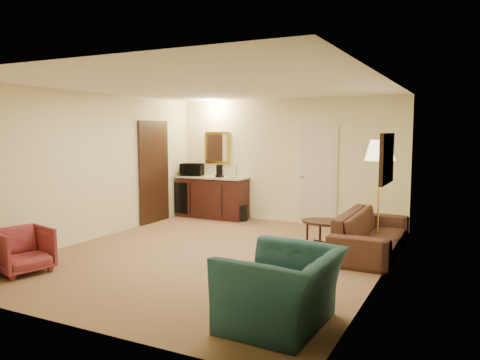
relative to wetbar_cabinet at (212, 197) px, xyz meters
The scene contains 11 objects.
ground 3.21m from the wetbar_cabinet, 58.76° to the right, with size 6.00×6.00×0.00m, color brown.
room_walls 2.79m from the wetbar_cabinet, 51.47° to the right, with size 5.02×6.01×2.61m.
wetbar_cabinet is the anchor object (origin of this frame).
sofa 4.10m from the wetbar_cabinet, 22.13° to the right, with size 2.23×0.65×0.87m, color black.
teal_armchair 5.95m from the wetbar_cabinet, 53.37° to the right, with size 1.16×0.75×1.02m, color #204850.
rose_chair_near 4.73m from the wetbar_cabinet, 93.03° to the right, with size 0.66×0.62×0.68m, color maroon.
coffee_table 3.58m from the wetbar_cabinet, 28.74° to the right, with size 0.85×0.57×0.49m, color black.
floor_lamp 4.09m from the wetbar_cabinet, 18.92° to the right, with size 0.48×0.48×1.79m, color gold.
waste_bin 0.83m from the wetbar_cabinet, ahead, with size 0.26×0.26×0.33m, color black.
microwave 0.80m from the wetbar_cabinet, behind, with size 0.49×0.27×0.33m, color black.
coffee_maker 0.65m from the wetbar_cabinet, 22.29° to the right, with size 0.15×0.15×0.27m, color black.
Camera 1 is at (3.54, -6.24, 1.93)m, focal length 35.00 mm.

